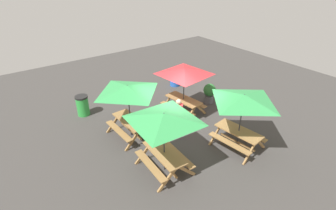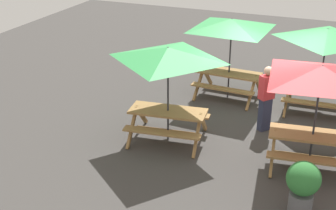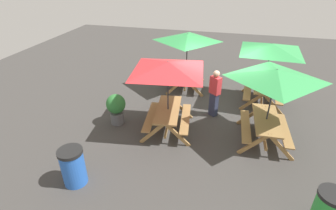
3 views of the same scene
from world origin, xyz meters
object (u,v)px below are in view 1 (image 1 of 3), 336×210
trash_bin_blue (175,78)px  potted_plant_0 (209,92)px  picnic_table_2 (243,102)px  person_standing (178,116)px  trash_bin_green (83,105)px  picnic_table_1 (184,75)px  picnic_table_0 (128,93)px  picnic_table_3 (164,122)px

trash_bin_blue → potted_plant_0: size_ratio=0.94×
picnic_table_2 → person_standing: size_ratio=1.40×
trash_bin_green → picnic_table_2: bearing=-146.4°
picnic_table_1 → picnic_table_2: (-3.28, -0.05, 0.00)m
picnic_table_0 → trash_bin_blue: 5.61m
trash_bin_blue → person_standing: 5.01m
picnic_table_2 → potted_plant_0: bearing=-33.8°
picnic_table_1 → trash_bin_blue: 3.55m
picnic_table_3 → picnic_table_2: bearing=-98.6°
picnic_table_1 → picnic_table_3: bearing=124.1°
trash_bin_green → trash_bin_blue: same height
picnic_table_0 → picnic_table_3: 2.51m
trash_bin_blue → potted_plant_0: (-2.74, -0.10, 0.11)m
trash_bin_green → picnic_table_0: bearing=-160.7°
trash_bin_green → trash_bin_blue: bearing=-89.0°
picnic_table_0 → picnic_table_2: bearing=-138.4°
trash_bin_green → person_standing: bearing=-146.5°
picnic_table_3 → person_standing: 2.45m
picnic_table_2 → potted_plant_0: size_ratio=2.24×
picnic_table_1 → picnic_table_0: bearing=85.5°
picnic_table_1 → potted_plant_0: picnic_table_1 is taller
picnic_table_0 → person_standing: picnic_table_0 is taller
person_standing → potted_plant_0: bearing=62.3°
picnic_table_1 → person_standing: picnic_table_1 is taller
picnic_table_0 → picnic_table_2: size_ratio=1.00×
picnic_table_1 → trash_bin_blue: bearing=-37.7°
picnic_table_1 → person_standing: (-1.26, 1.31, -1.10)m
potted_plant_0 → person_standing: bearing=113.1°
picnic_table_1 → potted_plant_0: 2.22m
picnic_table_3 → trash_bin_green: size_ratio=2.88×
picnic_table_3 → trash_bin_green: (5.33, 0.91, -1.49)m
picnic_table_0 → person_standing: size_ratio=1.40×
picnic_table_2 → person_standing: 2.68m
picnic_table_3 → picnic_table_0: bearing=1.3°
picnic_table_1 → picnic_table_2: size_ratio=1.20×
potted_plant_0 → picnic_table_0: bearing=92.2°
trash_bin_green → person_standing: size_ratio=0.59×
picnic_table_3 → trash_bin_green: picnic_table_3 is taller
picnic_table_0 → potted_plant_0: bearing=-89.6°
picnic_table_0 → picnic_table_2: 4.33m
potted_plant_0 → person_standing: size_ratio=0.63×
picnic_table_1 → trash_bin_green: size_ratio=2.86×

